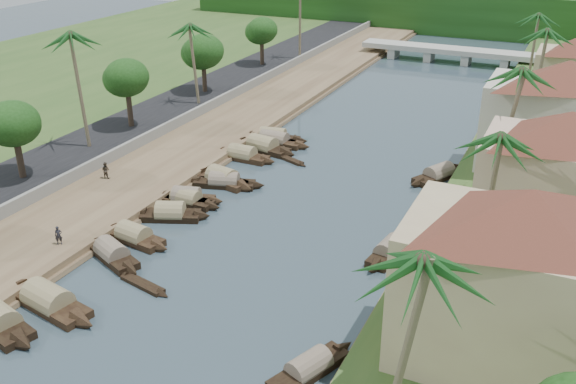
% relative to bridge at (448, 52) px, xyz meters
% --- Properties ---
extents(ground, '(220.00, 220.00, 0.00)m').
position_rel_bridge_xyz_m(ground, '(-0.00, -72.00, -1.72)').
color(ground, '#32434C').
rests_on(ground, ground).
extents(left_bank, '(10.00, 180.00, 0.80)m').
position_rel_bridge_xyz_m(left_bank, '(-16.00, -52.00, -1.32)').
color(left_bank, brown).
rests_on(left_bank, ground).
extents(right_bank, '(16.00, 180.00, 1.20)m').
position_rel_bridge_xyz_m(right_bank, '(19.00, -52.00, -1.12)').
color(right_bank, '#2D4B1E').
rests_on(right_bank, ground).
extents(road, '(8.00, 180.00, 1.40)m').
position_rel_bridge_xyz_m(road, '(-24.50, -52.00, -1.02)').
color(road, black).
rests_on(road, ground).
extents(retaining_wall, '(0.40, 180.00, 1.10)m').
position_rel_bridge_xyz_m(retaining_wall, '(-20.20, -52.00, -0.37)').
color(retaining_wall, gray).
rests_on(retaining_wall, left_bank).
extents(treeline, '(120.00, 14.00, 8.00)m').
position_rel_bridge_xyz_m(treeline, '(-0.00, 28.00, 2.28)').
color(treeline, '#163A0F').
rests_on(treeline, ground).
extents(bridge, '(28.00, 4.00, 2.40)m').
position_rel_bridge_xyz_m(bridge, '(0.00, 0.00, 0.00)').
color(bridge, '#A3A399').
rests_on(bridge, ground).
extents(building_near, '(14.85, 14.85, 10.20)m').
position_rel_bridge_xyz_m(building_near, '(18.99, -74.00, 4.66)').
color(building_near, tan).
rests_on(building_near, right_bank).
extents(building_mid, '(14.11, 14.11, 9.70)m').
position_rel_bridge_xyz_m(building_mid, '(19.99, -58.00, 4.41)').
color(building_mid, '#CEAC92').
rests_on(building_mid, right_bank).
extents(building_far, '(15.59, 15.59, 10.20)m').
position_rel_bridge_xyz_m(building_far, '(18.99, -44.00, 4.66)').
color(building_far, beige).
rests_on(building_far, right_bank).
extents(sampan_2, '(9.39, 3.59, 2.40)m').
position_rel_bridge_xyz_m(sampan_2, '(-8.78, -79.63, -1.30)').
color(sampan_2, black).
rests_on(sampan_2, ground).
extents(sampan_3, '(7.51, 4.45, 2.05)m').
position_rel_bridge_xyz_m(sampan_3, '(-9.00, -72.97, -1.31)').
color(sampan_3, black).
rests_on(sampan_3, ground).
extents(sampan_4, '(7.43, 2.67, 2.09)m').
position_rel_bridge_xyz_m(sampan_4, '(-9.20, -70.10, -1.31)').
color(sampan_4, black).
rests_on(sampan_4, ground).
extents(sampan_5, '(6.96, 4.16, 2.19)m').
position_rel_bridge_xyz_m(sampan_5, '(-8.81, -65.71, -1.31)').
color(sampan_5, black).
rests_on(sampan_5, ground).
extents(sampan_6, '(6.96, 3.25, 2.06)m').
position_rel_bridge_xyz_m(sampan_6, '(-9.33, -62.49, -1.31)').
color(sampan_6, black).
rests_on(sampan_6, ground).
extents(sampan_7, '(7.16, 1.79, 1.94)m').
position_rel_bridge_xyz_m(sampan_7, '(-9.20, -62.74, -1.31)').
color(sampan_7, black).
rests_on(sampan_7, ground).
extents(sampan_8, '(7.78, 3.42, 2.33)m').
position_rel_bridge_xyz_m(sampan_8, '(-8.63, -57.56, -1.30)').
color(sampan_8, black).
rests_on(sampan_8, ground).
extents(sampan_9, '(7.92, 3.66, 2.01)m').
position_rel_bridge_xyz_m(sampan_9, '(-8.05, -58.14, -1.31)').
color(sampan_9, black).
rests_on(sampan_9, ground).
extents(sampan_10, '(7.83, 2.04, 2.16)m').
position_rel_bridge_xyz_m(sampan_10, '(-9.82, -51.43, -1.31)').
color(sampan_10, black).
rests_on(sampan_10, ground).
extents(sampan_11, '(8.62, 3.17, 2.40)m').
position_rel_bridge_xyz_m(sampan_11, '(-9.06, -48.36, -1.30)').
color(sampan_11, black).
rests_on(sampan_11, ground).
extents(sampan_12, '(8.81, 2.03, 2.09)m').
position_rel_bridge_xyz_m(sampan_12, '(-8.79, -46.07, -1.31)').
color(sampan_12, black).
rests_on(sampan_12, ground).
extents(sampan_13, '(8.29, 3.02, 2.22)m').
position_rel_bridge_xyz_m(sampan_13, '(-9.36, -45.33, -1.31)').
color(sampan_13, black).
rests_on(sampan_13, ground).
extents(sampan_14, '(4.01, 7.26, 1.83)m').
position_rel_bridge_xyz_m(sampan_14, '(9.15, -78.51, -1.32)').
color(sampan_14, black).
rests_on(sampan_14, ground).
extents(sampan_15, '(2.46, 7.27, 1.95)m').
position_rel_bridge_xyz_m(sampan_15, '(9.44, -63.91, -1.31)').
color(sampan_15, black).
rests_on(sampan_15, ground).
extents(sampan_16, '(5.10, 7.95, 2.02)m').
position_rel_bridge_xyz_m(sampan_16, '(9.49, -47.94, -1.31)').
color(sampan_16, black).
rests_on(sampan_16, ground).
extents(canoe_1, '(5.20, 1.94, 0.83)m').
position_rel_bridge_xyz_m(canoe_1, '(-4.76, -75.03, -1.62)').
color(canoe_1, black).
rests_on(canoe_1, ground).
extents(canoe_2, '(5.06, 2.65, 0.75)m').
position_rel_bridge_xyz_m(canoe_2, '(-5.38, -49.76, -1.62)').
color(canoe_2, black).
rests_on(canoe_2, ground).
extents(palm_0, '(3.20, 3.20, 12.20)m').
position_rel_bridge_xyz_m(palm_0, '(15.00, -83.58, 9.89)').
color(palm_0, '#76694E').
rests_on(palm_0, ground).
extents(palm_1, '(3.20, 3.20, 11.09)m').
position_rel_bridge_xyz_m(palm_1, '(16.00, -64.86, 8.79)').
color(palm_1, '#76694E').
rests_on(palm_1, ground).
extents(palm_2, '(3.20, 3.20, 12.43)m').
position_rel_bridge_xyz_m(palm_2, '(15.00, -52.39, 10.10)').
color(palm_2, '#76694E').
rests_on(palm_2, ground).
extents(palm_3, '(3.20, 3.20, 12.39)m').
position_rel_bridge_xyz_m(palm_3, '(16.00, -33.87, 10.04)').
color(palm_3, '#76694E').
rests_on(palm_3, ground).
extents(palm_5, '(3.20, 3.20, 12.77)m').
position_rel_bridge_xyz_m(palm_5, '(-24.00, -57.89, 10.61)').
color(palm_5, '#76694E').
rests_on(palm_5, ground).
extents(palm_6, '(3.20, 3.20, 10.87)m').
position_rel_bridge_xyz_m(palm_6, '(-22.00, -40.42, 8.78)').
color(palm_6, '#76694E').
rests_on(palm_6, ground).
extents(palm_7, '(3.20, 3.20, 11.43)m').
position_rel_bridge_xyz_m(palm_7, '(14.00, -17.77, 9.12)').
color(palm_7, '#76694E').
rests_on(palm_7, ground).
extents(tree_2, '(4.70, 4.70, 6.94)m').
position_rel_bridge_xyz_m(tree_2, '(-24.00, -66.61, 4.60)').
color(tree_2, '#3F3024').
rests_on(tree_2, ground).
extents(tree_3, '(4.73, 4.73, 7.32)m').
position_rel_bridge_xyz_m(tree_3, '(-24.00, -50.89, 4.96)').
color(tree_3, '#3F3024').
rests_on(tree_3, ground).
extents(tree_4, '(5.12, 5.12, 7.21)m').
position_rel_bridge_xyz_m(tree_4, '(-24.00, -35.49, 4.70)').
color(tree_4, '#3F3024').
rests_on(tree_4, ground).
extents(tree_5, '(4.46, 4.46, 6.81)m').
position_rel_bridge_xyz_m(tree_5, '(-24.00, -19.08, 4.56)').
color(tree_5, '#3F3024').
rests_on(tree_5, ground).
extents(person_near, '(0.64, 0.61, 1.47)m').
position_rel_bridge_xyz_m(person_near, '(-12.98, -73.97, -0.19)').
color(person_near, black).
rests_on(person_near, left_bank).
extents(person_far, '(0.79, 0.63, 1.54)m').
position_rel_bridge_xyz_m(person_far, '(-17.97, -62.57, -0.15)').
color(person_far, '#383127').
rests_on(person_far, left_bank).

